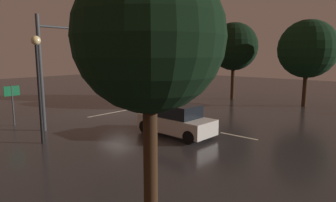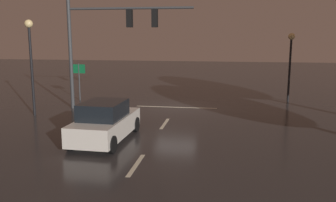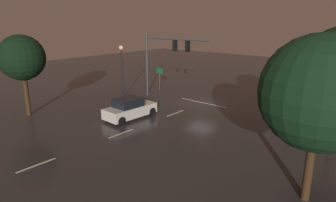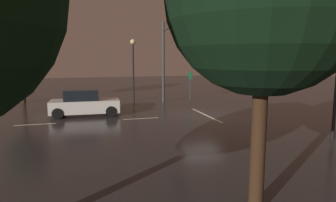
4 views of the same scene
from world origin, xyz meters
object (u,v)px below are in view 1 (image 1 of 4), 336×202
at_px(tree_right_near, 149,38).
at_px(street_lamp_left_kerb, 150,66).
at_px(traffic_signal_assembly, 77,51).
at_px(route_sign, 12,97).
at_px(car_approaching, 177,121).
at_px(street_lamp_right_kerb, 38,70).
at_px(tree_left_far, 308,49).
at_px(tree_left_near, 234,47).

bearing_deg(tree_right_near, street_lamp_left_kerb, -136.08).
xyz_separation_m(traffic_signal_assembly, street_lamp_left_kerb, (-11.00, -4.35, -1.34)).
height_order(route_sign, tree_right_near, tree_right_near).
distance_m(street_lamp_left_kerb, route_sign, 14.17).
distance_m(car_approaching, route_sign, 10.26).
bearing_deg(traffic_signal_assembly, tree_right_near, 65.20).
distance_m(car_approaching, tree_right_near, 9.41).
relative_size(street_lamp_right_kerb, tree_left_far, 0.73).
bearing_deg(route_sign, tree_left_near, 164.97).
bearing_deg(route_sign, traffic_signal_assembly, 139.17).
relative_size(car_approaching, street_lamp_right_kerb, 0.85).
xyz_separation_m(car_approaching, tree_right_near, (7.05, 4.84, 3.92)).
bearing_deg(street_lamp_right_kerb, traffic_signal_assembly, -147.50).
bearing_deg(tree_left_far, tree_right_near, 6.22).
relative_size(car_approaching, tree_right_near, 0.68).
bearing_deg(street_lamp_left_kerb, car_approaching, 49.62).
relative_size(traffic_signal_assembly, route_sign, 2.97).
height_order(street_lamp_right_kerb, tree_left_far, tree_left_far).
distance_m(route_sign, tree_right_near, 14.30).
distance_m(street_lamp_right_kerb, tree_left_far, 20.65).
bearing_deg(traffic_signal_assembly, street_lamp_right_kerb, 32.50).
relative_size(traffic_signal_assembly, tree_left_near, 1.01).
height_order(tree_right_near, tree_left_far, tree_left_far).
xyz_separation_m(street_lamp_right_kerb, tree_left_near, (-19.16, 0.08, 1.45)).
xyz_separation_m(traffic_signal_assembly, car_approaching, (-1.85, 6.40, -3.76)).
bearing_deg(route_sign, street_lamp_left_kerb, -172.81).
height_order(traffic_signal_assembly, street_lamp_right_kerb, traffic_signal_assembly).
distance_m(traffic_signal_assembly, car_approaching, 7.65).
relative_size(traffic_signal_assembly, street_lamp_left_kerb, 1.64).
height_order(traffic_signal_assembly, route_sign, traffic_signal_assembly).
relative_size(car_approaching, tree_left_far, 0.62).
height_order(traffic_signal_assembly, street_lamp_left_kerb, traffic_signal_assembly).
height_order(traffic_signal_assembly, tree_left_far, tree_left_far).
bearing_deg(tree_left_near, traffic_signal_assembly, -8.75).
bearing_deg(tree_right_near, car_approaching, -145.50).
bearing_deg(car_approaching, street_lamp_left_kerb, -130.38).
bearing_deg(car_approaching, tree_left_near, -163.67).
distance_m(street_lamp_left_kerb, tree_left_far, 14.25).
relative_size(street_lamp_left_kerb, tree_left_near, 0.61).
height_order(traffic_signal_assembly, tree_right_near, tree_right_near).
bearing_deg(street_lamp_right_kerb, car_approaching, 143.31).
distance_m(car_approaching, street_lamp_right_kerb, 7.40).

